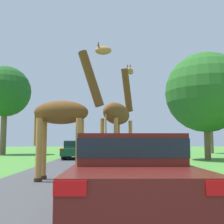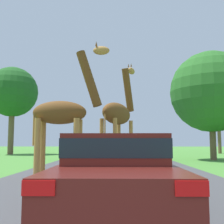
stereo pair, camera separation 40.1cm
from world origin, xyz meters
The scene contains 10 objects.
road centered at (0.00, 30.00, 0.00)m, with size 7.77×120.00×0.00m.
giraffe_near_road centered at (0.22, 11.08, 2.36)m, with size 1.65×2.77×4.78m.
giraffe_companion centered at (-1.63, 9.07, 2.13)m, with size 2.60×0.90×4.66m.
car_lead_maroon centered at (0.13, 4.83, 0.74)m, with size 1.78×4.70×1.37m.
car_queue_right centered at (0.89, 24.40, 0.75)m, with size 1.70×4.01×1.43m.
car_queue_left centered at (-2.58, 21.15, 0.72)m, with size 1.74×4.37×1.35m.
car_far_ahead centered at (-0.58, 14.62, 0.76)m, with size 1.72×4.04×1.46m.
tree_centre_back centered at (11.44, 30.99, 5.66)m, with size 3.85×3.85×7.62m.
tree_right_cluster centered at (6.82, 19.47, 4.79)m, with size 5.73×5.73×7.67m.
tree_far_right centered at (-10.77, 28.46, 6.42)m, with size 5.21×5.21×9.07m.
Camera 1 is at (-0.25, -0.24, 1.24)m, focal length 45.00 mm.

